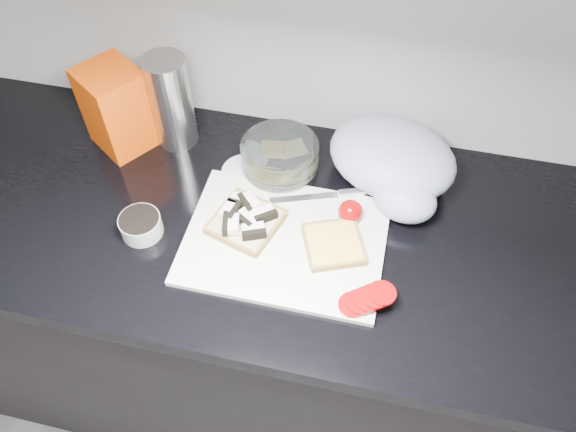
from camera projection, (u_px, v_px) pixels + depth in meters
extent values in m
cube|color=black|center=(270.00, 322.00, 1.55)|extent=(3.50, 0.60, 0.86)
cube|color=black|center=(265.00, 223.00, 1.19)|extent=(3.50, 0.64, 0.04)
cube|color=silver|center=(285.00, 241.00, 1.13)|extent=(0.40, 0.30, 0.01)
cube|color=#CBB58F|center=(246.00, 222.00, 1.15)|extent=(0.16, 0.16, 0.02)
cube|color=white|center=(241.00, 201.00, 1.16)|extent=(0.05, 0.03, 0.02)
cube|color=black|center=(241.00, 201.00, 1.16)|extent=(0.05, 0.01, 0.02)
cube|color=white|center=(251.00, 202.00, 1.15)|extent=(0.05, 0.05, 0.02)
cube|color=black|center=(251.00, 202.00, 1.15)|extent=(0.04, 0.04, 0.02)
cube|color=white|center=(263.00, 213.00, 1.14)|extent=(0.05, 0.05, 0.02)
cube|color=black|center=(263.00, 213.00, 1.14)|extent=(0.04, 0.04, 0.02)
cube|color=white|center=(229.00, 210.00, 1.14)|extent=(0.03, 0.05, 0.02)
cube|color=black|center=(229.00, 210.00, 1.14)|extent=(0.02, 0.05, 0.02)
cube|color=white|center=(248.00, 218.00, 1.13)|extent=(0.05, 0.04, 0.02)
cube|color=black|center=(248.00, 218.00, 1.13)|extent=(0.05, 0.03, 0.02)
cube|color=white|center=(253.00, 230.00, 1.11)|extent=(0.05, 0.04, 0.02)
cube|color=black|center=(253.00, 230.00, 1.11)|extent=(0.05, 0.03, 0.02)
cube|color=white|center=(233.00, 224.00, 1.12)|extent=(0.03, 0.05, 0.02)
cube|color=black|center=(233.00, 224.00, 1.12)|extent=(0.02, 0.05, 0.02)
cube|color=#CBB58F|center=(334.00, 244.00, 1.11)|extent=(0.14, 0.14, 0.01)
cube|color=#FFC74B|center=(334.00, 242.00, 1.11)|extent=(0.13, 0.13, 0.00)
cylinder|color=#970305|center=(352.00, 305.00, 1.03)|extent=(0.06, 0.06, 0.01)
cylinder|color=#970305|center=(360.00, 302.00, 1.03)|extent=(0.05, 0.05, 0.01)
cylinder|color=#970305|center=(367.00, 299.00, 1.03)|extent=(0.06, 0.06, 0.01)
cylinder|color=#970305|center=(374.00, 296.00, 1.03)|extent=(0.07, 0.07, 0.01)
cylinder|color=#970305|center=(382.00, 293.00, 1.03)|extent=(0.07, 0.07, 0.01)
cube|color=silver|center=(304.00, 198.00, 1.20)|extent=(0.14, 0.07, 0.00)
cube|color=silver|center=(355.00, 192.00, 1.20)|extent=(0.07, 0.04, 0.01)
cylinder|color=#ADB3B2|center=(141.00, 225.00, 1.14)|extent=(0.09, 0.09, 0.04)
cylinder|color=black|center=(139.00, 220.00, 1.13)|extent=(0.08, 0.08, 0.01)
cylinder|color=silver|center=(245.00, 172.00, 1.26)|extent=(0.12, 0.12, 0.01)
cylinder|color=silver|center=(280.00, 157.00, 1.24)|extent=(0.17, 0.17, 0.07)
cube|color=#FFC74B|center=(273.00, 158.00, 1.24)|extent=(0.06, 0.05, 0.04)
cube|color=#DDCE84|center=(292.00, 160.00, 1.26)|extent=(0.07, 0.07, 0.01)
cube|color=red|center=(117.00, 108.00, 1.24)|extent=(0.17, 0.17, 0.20)
cylinder|color=#AAAAAF|center=(171.00, 102.00, 1.24)|extent=(0.09, 0.09, 0.22)
ellipsoid|color=#A2AAC7|center=(392.00, 157.00, 1.20)|extent=(0.34, 0.30, 0.12)
ellipsoid|color=#A2AAC7|center=(405.00, 198.00, 1.16)|extent=(0.16, 0.15, 0.09)
sphere|color=#970305|center=(350.00, 212.00, 1.15)|extent=(0.05, 0.05, 0.05)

